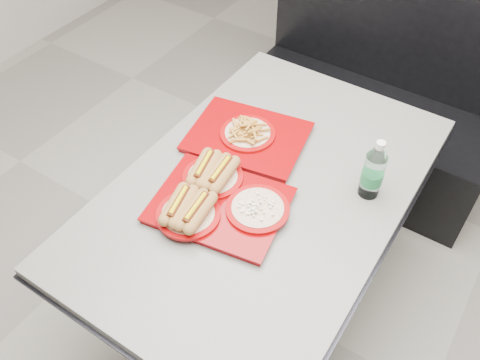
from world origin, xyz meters
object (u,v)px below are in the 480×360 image
Objects in this scene: booth_bench at (371,101)px; water_bottle at (373,172)px; tray_far at (248,135)px; diner_table at (262,216)px; tray_near at (215,199)px.

booth_bench is 1.08m from water_bottle.
booth_bench is at bearing 79.38° from tray_far.
diner_table is at bearing -152.09° from water_bottle.
diner_table is 0.44m from water_bottle.
tray_far reaches higher than diner_table.
water_bottle reaches higher than tray_near.
tray_near is at bearing -93.96° from booth_bench.
tray_near is (-0.09, -1.26, 0.38)m from booth_bench.
water_bottle is (0.31, -0.93, 0.45)m from booth_bench.
tray_near is 2.06× the size of water_bottle.
booth_bench is at bearing 108.65° from water_bottle.
tray_near is at bearing -140.44° from water_bottle.
booth_bench is 5.84× the size of water_bottle.
tray_near is 1.00× the size of tray_far.
tray_far is 2.06× the size of water_bottle.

